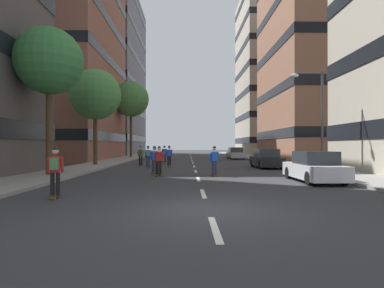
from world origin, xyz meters
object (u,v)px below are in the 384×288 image
at_px(skater_4, 164,153).
at_px(skater_0, 148,155).
at_px(skater_5, 55,169).
at_px(skater_3, 141,154).
at_px(skater_1, 214,159).
at_px(parked_car_far, 235,154).
at_px(street_tree_near, 49,62).
at_px(skater_2, 159,159).
at_px(skater_6, 154,158).
at_px(street_tree_far, 95,95).
at_px(parked_car_near, 314,168).
at_px(parked_car_mid, 266,159).
at_px(street_tree_mid, 131,99).
at_px(skater_7, 169,155).
at_px(streetlamp_right, 317,110).

bearing_deg(skater_4, skater_0, -96.38).
height_order(skater_4, skater_5, same).
distance_m(skater_3, skater_5, 16.27).
bearing_deg(skater_1, skater_3, 122.84).
relative_size(parked_car_far, street_tree_near, 0.52).
bearing_deg(skater_5, skater_0, 83.76).
bearing_deg(street_tree_near, skater_2, 2.87).
bearing_deg(skater_1, skater_0, 127.16).
xyz_separation_m(street_tree_near, skater_1, (9.58, 0.16, -5.67)).
distance_m(parked_car_far, skater_6, 22.66).
relative_size(street_tree_near, street_tree_far, 1.02).
distance_m(skater_5, skater_6, 9.50).
bearing_deg(street_tree_far, parked_car_near, -39.74).
distance_m(parked_car_mid, skater_2, 10.30).
bearing_deg(skater_2, street_tree_far, 125.46).
xyz_separation_m(skater_3, skater_4, (1.73, 4.44, -0.03)).
relative_size(parked_car_far, street_tree_mid, 0.41).
distance_m(skater_3, skater_6, 7.34).
height_order(street_tree_far, skater_0, street_tree_far).
bearing_deg(parked_car_far, skater_6, -111.80).
height_order(parked_car_far, skater_7, skater_7).
bearing_deg(parked_car_far, street_tree_near, -122.17).
bearing_deg(skater_0, skater_5, -96.24).
height_order(street_tree_near, skater_7, street_tree_near).
bearing_deg(parked_car_near, parked_car_mid, 90.00).
relative_size(street_tree_far, skater_0, 4.66).
bearing_deg(skater_6, skater_1, -23.18).
bearing_deg(street_tree_mid, parked_car_far, -15.21).
height_order(street_tree_mid, skater_2, street_tree_mid).
relative_size(skater_0, skater_6, 1.00).
xyz_separation_m(skater_0, skater_6, (0.97, -4.55, -0.03)).
xyz_separation_m(skater_3, skater_6, (1.92, -7.09, -0.03)).
distance_m(street_tree_mid, skater_6, 26.66).
bearing_deg(street_tree_near, streetlamp_right, 7.43).
height_order(street_tree_far, skater_7, street_tree_far).
bearing_deg(street_tree_near, parked_car_near, -10.74).
bearing_deg(skater_2, skater_6, 106.21).
distance_m(parked_car_near, skater_4, 18.15).
height_order(street_tree_far, skater_5, street_tree_far).
relative_size(skater_0, skater_4, 1.00).
distance_m(street_tree_near, skater_7, 12.26).
distance_m(skater_0, skater_6, 4.65).
xyz_separation_m(parked_car_near, skater_6, (-8.42, 4.45, 0.29)).
relative_size(street_tree_mid, skater_6, 6.07).
distance_m(street_tree_mid, skater_4, 16.33).
xyz_separation_m(street_tree_near, street_tree_far, (0.00, 9.19, -0.45)).
bearing_deg(parked_car_far, streetlamp_right, -84.05).
bearing_deg(parked_car_mid, street_tree_mid, 125.78).
bearing_deg(skater_6, skater_7, 85.54).
bearing_deg(street_tree_far, street_tree_mid, 90.00).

